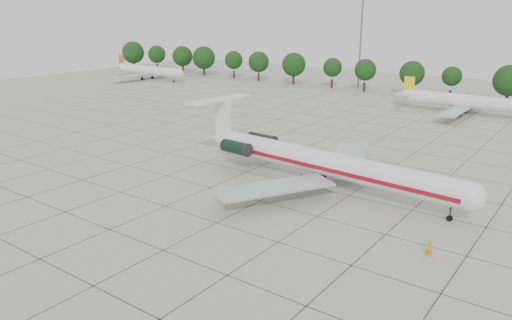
{
  "coord_description": "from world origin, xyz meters",
  "views": [
    {
      "loc": [
        32.85,
        -45.82,
        22.36
      ],
      "look_at": [
        -3.61,
        4.2,
        3.5
      ],
      "focal_mm": 35.0,
      "sensor_mm": 36.0,
      "label": 1
    }
  ],
  "objects_px": {
    "ground_crew": "(429,249)",
    "main_airliner": "(317,161)",
    "floodlight_mast": "(361,37)",
    "bg_airliner_c": "(468,102)",
    "bg_airliner_a": "(149,71)"
  },
  "relations": [
    {
      "from": "bg_airliner_a",
      "to": "floodlight_mast",
      "type": "relative_size",
      "value": 1.11
    },
    {
      "from": "ground_crew",
      "to": "floodlight_mast",
      "type": "distance_m",
      "value": 108.11
    },
    {
      "from": "bg_airliner_a",
      "to": "bg_airliner_c",
      "type": "relative_size",
      "value": 1.0
    },
    {
      "from": "bg_airliner_a",
      "to": "bg_airliner_c",
      "type": "height_order",
      "value": "same"
    },
    {
      "from": "main_airliner",
      "to": "floodlight_mast",
      "type": "distance_m",
      "value": 90.03
    },
    {
      "from": "bg_airliner_c",
      "to": "ground_crew",
      "type": "bearing_deg",
      "value": -78.57
    },
    {
      "from": "main_airliner",
      "to": "bg_airliner_c",
      "type": "xyz_separation_m",
      "value": [
        4.21,
        59.01,
        -0.48
      ]
    },
    {
      "from": "main_airliner",
      "to": "floodlight_mast",
      "type": "height_order",
      "value": "floodlight_mast"
    },
    {
      "from": "bg_airliner_a",
      "to": "bg_airliner_c",
      "type": "distance_m",
      "value": 99.15
    },
    {
      "from": "bg_airliner_c",
      "to": "floodlight_mast",
      "type": "xyz_separation_m",
      "value": [
        -36.96,
        24.14,
        11.37
      ]
    },
    {
      "from": "main_airliner",
      "to": "ground_crew",
      "type": "xyz_separation_m",
      "value": [
        18.4,
        -11.15,
        -2.51
      ]
    },
    {
      "from": "ground_crew",
      "to": "main_airliner",
      "type": "bearing_deg",
      "value": -34.03
    },
    {
      "from": "ground_crew",
      "to": "floodlight_mast",
      "type": "height_order",
      "value": "floodlight_mast"
    },
    {
      "from": "main_airliner",
      "to": "bg_airliner_a",
      "type": "bearing_deg",
      "value": 153.69
    },
    {
      "from": "bg_airliner_a",
      "to": "floodlight_mast",
      "type": "xyz_separation_m",
      "value": [
        62.18,
        25.91,
        11.37
      ]
    }
  ]
}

